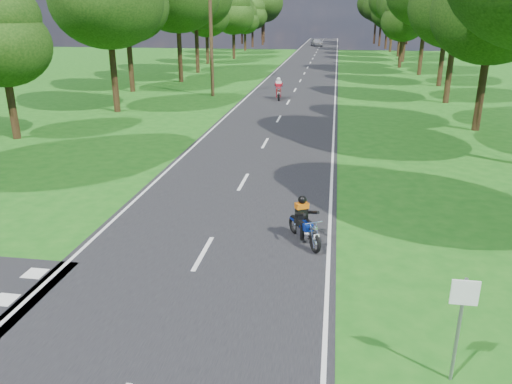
# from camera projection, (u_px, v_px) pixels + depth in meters

# --- Properties ---
(ground) EXTENTS (160.00, 160.00, 0.00)m
(ground) POSITION_uv_depth(u_px,v_px,m) (181.00, 293.00, 11.39)
(ground) COLOR #185713
(ground) RESTS_ON ground
(main_road) EXTENTS (7.00, 140.00, 0.02)m
(main_road) POSITION_uv_depth(u_px,v_px,m) (308.00, 68.00, 57.86)
(main_road) COLOR black
(main_road) RESTS_ON ground
(road_markings) EXTENTS (7.40, 140.00, 0.01)m
(road_markings) POSITION_uv_depth(u_px,v_px,m) (305.00, 69.00, 56.13)
(road_markings) COLOR silver
(road_markings) RESTS_ON main_road
(telegraph_pole) EXTENTS (1.20, 0.26, 8.00)m
(telegraph_pole) POSITION_uv_depth(u_px,v_px,m) (211.00, 41.00, 36.90)
(telegraph_pole) COLOR #382616
(telegraph_pole) RESTS_ON ground
(road_sign) EXTENTS (0.45, 0.07, 2.00)m
(road_sign) POSITION_uv_depth(u_px,v_px,m) (461.00, 314.00, 8.26)
(road_sign) COLOR slate
(road_sign) RESTS_ON ground
(rider_near_blue) EXTENTS (1.25, 1.64, 1.33)m
(rider_near_blue) POSITION_uv_depth(u_px,v_px,m) (304.00, 220.00, 13.65)
(rider_near_blue) COLOR navy
(rider_near_blue) RESTS_ON main_road
(rider_far_red) EXTENTS (0.88, 1.95, 1.57)m
(rider_far_red) POSITION_uv_depth(u_px,v_px,m) (279.00, 88.00, 36.45)
(rider_far_red) COLOR #9D1F0C
(rider_far_red) RESTS_ON main_road
(distant_car) EXTENTS (2.71, 4.64, 1.48)m
(distant_car) POSITION_uv_depth(u_px,v_px,m) (317.00, 42.00, 94.32)
(distant_car) COLOR #AEB0B5
(distant_car) RESTS_ON main_road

